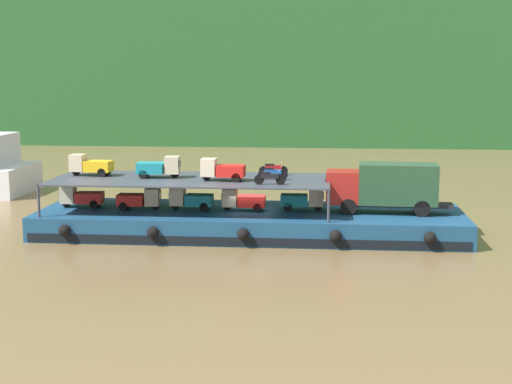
{
  "coord_description": "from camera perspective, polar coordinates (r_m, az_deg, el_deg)",
  "views": [
    {
      "loc": [
        4.73,
        -46.7,
        10.26
      ],
      "look_at": [
        0.37,
        0.0,
        2.7
      ],
      "focal_mm": 52.7,
      "sensor_mm": 36.0,
      "label": 1
    }
  ],
  "objects": [
    {
      "name": "motorcycle_upper_stbd",
      "position": [
        49.31,
        1.31,
        1.78
      ],
      "size": [
        1.9,
        0.55,
        0.87
      ],
      "color": "black",
      "rests_on": "cargo_rack"
    },
    {
      "name": "mini_truck_upper_fore",
      "position": [
        46.83,
        -2.59,
        1.7
      ],
      "size": [
        2.78,
        1.28,
        1.38
      ],
      "color": "red",
      "rests_on": "cargo_rack"
    },
    {
      "name": "mini_truck_lower_mid",
      "position": [
        48.16,
        -4.99,
        -0.52
      ],
      "size": [
        2.76,
        1.23,
        1.38
      ],
      "color": "teal",
      "rests_on": "cargo_barge"
    },
    {
      "name": "covered_lorry",
      "position": [
        47.43,
        9.76,
        0.46
      ],
      "size": [
        7.92,
        2.56,
        3.1
      ],
      "color": "maroon",
      "rests_on": "cargo_barge"
    },
    {
      "name": "mini_truck_upper_mid",
      "position": [
        48.5,
        -7.34,
        1.89
      ],
      "size": [
        2.78,
        1.26,
        1.38
      ],
      "color": "teal",
      "rests_on": "cargo_rack"
    },
    {
      "name": "mini_truck_lower_bow",
      "position": [
        47.96,
        3.59,
        -0.55
      ],
      "size": [
        2.75,
        1.21,
        1.38
      ],
      "color": "teal",
      "rests_on": "cargo_barge"
    },
    {
      "name": "mini_truck_lower_aft",
      "position": [
        48.58,
        -8.81,
        -0.51
      ],
      "size": [
        2.77,
        1.25,
        1.38
      ],
      "color": "red",
      "rests_on": "cargo_barge"
    },
    {
      "name": "motorcycle_upper_centre",
      "position": [
        47.25,
        1.25,
        1.46
      ],
      "size": [
        1.9,
        0.55,
        0.87
      ],
      "color": "black",
      "rests_on": "cargo_rack"
    },
    {
      "name": "cargo_barge",
      "position": [
        47.86,
        -0.44,
        -2.31
      ],
      "size": [
        26.85,
        8.31,
        1.5
      ],
      "color": "navy",
      "rests_on": "ground"
    },
    {
      "name": "motorcycle_upper_port",
      "position": [
        45.19,
        1.03,
        1.11
      ],
      "size": [
        1.9,
        0.55,
        0.87
      ],
      "color": "black",
      "rests_on": "cargo_rack"
    },
    {
      "name": "mini_truck_upper_stern",
      "position": [
        50.28,
        -12.47,
        2.01
      ],
      "size": [
        2.79,
        1.29,
        1.38
      ],
      "color": "gold",
      "rests_on": "cargo_rack"
    },
    {
      "name": "cargo_rack",
      "position": [
        47.96,
        -4.97,
        0.94
      ],
      "size": [
        17.65,
        6.93,
        2.0
      ],
      "color": "#383D47",
      "rests_on": "cargo_barge"
    },
    {
      "name": "mini_truck_lower_stern",
      "position": [
        50.15,
        -13.14,
        -0.35
      ],
      "size": [
        2.79,
        1.29,
        1.38
      ],
      "color": "red",
      "rests_on": "cargo_barge"
    },
    {
      "name": "mini_truck_lower_fore",
      "position": [
        47.63,
        -1.0,
        -0.6
      ],
      "size": [
        2.74,
        1.2,
        1.38
      ],
      "color": "red",
      "rests_on": "cargo_barge"
    },
    {
      "name": "ground_plane",
      "position": [
        48.05,
        -0.44,
        -3.17
      ],
      "size": [
        400.0,
        400.0,
        0.0
      ],
      "primitive_type": "plane",
      "color": "brown"
    }
  ]
}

